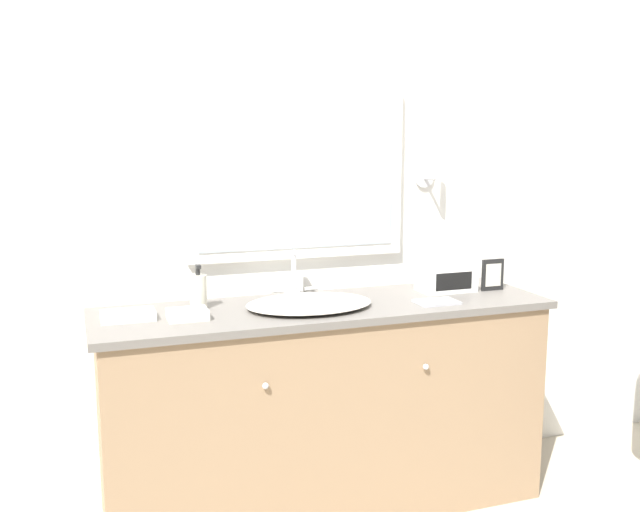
% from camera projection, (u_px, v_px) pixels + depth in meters
% --- Properties ---
extents(wall_back, '(8.00, 0.18, 2.55)m').
position_uv_depth(wall_back, '(302.00, 198.00, 3.07)').
color(wall_back, white).
rests_on(wall_back, ground_plane).
extents(vanity_counter, '(1.84, 0.53, 0.87)m').
position_uv_depth(vanity_counter, '(325.00, 407.00, 2.94)').
color(vanity_counter, '#937556').
rests_on(vanity_counter, ground_plane).
extents(sink_basin, '(0.51, 0.42, 0.20)m').
position_uv_depth(sink_basin, '(309.00, 303.00, 2.82)').
color(sink_basin, silver).
rests_on(sink_basin, vanity_counter).
extents(soap_bottle, '(0.07, 0.07, 0.18)m').
position_uv_depth(soap_bottle, '(198.00, 291.00, 2.78)').
color(soap_bottle, beige).
rests_on(soap_bottle, vanity_counter).
extents(appliance_box, '(0.24, 0.14, 0.11)m').
position_uv_depth(appliance_box, '(446.00, 278.00, 3.11)').
color(appliance_box, white).
rests_on(appliance_box, vanity_counter).
extents(picture_frame, '(0.11, 0.01, 0.14)m').
position_uv_depth(picture_frame, '(493.00, 275.00, 3.12)').
color(picture_frame, black).
rests_on(picture_frame, vanity_counter).
extents(hand_towel_near_sink, '(0.20, 0.12, 0.03)m').
position_uv_depth(hand_towel_near_sink, '(128.00, 315.00, 2.63)').
color(hand_towel_near_sink, white).
rests_on(hand_towel_near_sink, vanity_counter).
extents(hand_towel_far_corner, '(0.15, 0.11, 0.04)m').
position_uv_depth(hand_towel_far_corner, '(188.00, 314.00, 2.63)').
color(hand_towel_far_corner, silver).
rests_on(hand_towel_far_corner, vanity_counter).
extents(metal_tray, '(0.17, 0.12, 0.01)m').
position_uv_depth(metal_tray, '(437.00, 302.00, 2.89)').
color(metal_tray, '#ADADB2').
rests_on(metal_tray, vanity_counter).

